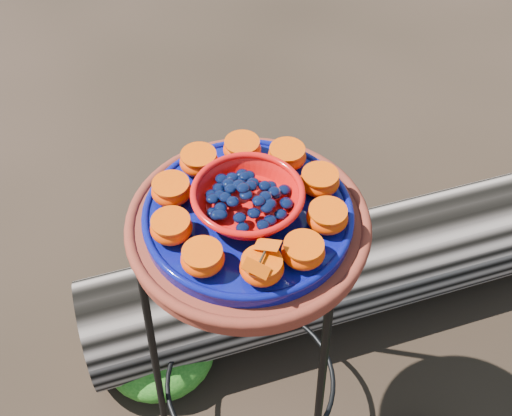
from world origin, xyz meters
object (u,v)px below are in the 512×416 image
(terracotta_saucer, at_px, (248,227))
(driftwood_log, at_px, (362,263))
(red_bowl, at_px, (248,202))
(plant_stand, at_px, (250,336))
(cobalt_plate, at_px, (248,216))

(terracotta_saucer, xyz_separation_m, driftwood_log, (0.19, 0.43, -0.57))
(driftwood_log, bearing_deg, red_bowl, -113.87)
(driftwood_log, bearing_deg, plant_stand, -113.87)
(red_bowl, bearing_deg, cobalt_plate, 0.00)
(red_bowl, bearing_deg, terracotta_saucer, 0.00)
(plant_stand, height_order, cobalt_plate, cobalt_plate)
(terracotta_saucer, bearing_deg, cobalt_plate, 0.00)
(cobalt_plate, relative_size, driftwood_log, 0.23)
(cobalt_plate, bearing_deg, red_bowl, 0.00)
(plant_stand, bearing_deg, cobalt_plate, 0.00)
(cobalt_plate, xyz_separation_m, red_bowl, (0.00, 0.00, 0.04))
(cobalt_plate, distance_m, driftwood_log, 0.76)
(cobalt_plate, distance_m, red_bowl, 0.04)
(cobalt_plate, bearing_deg, driftwood_log, 66.13)
(plant_stand, relative_size, cobalt_plate, 1.97)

